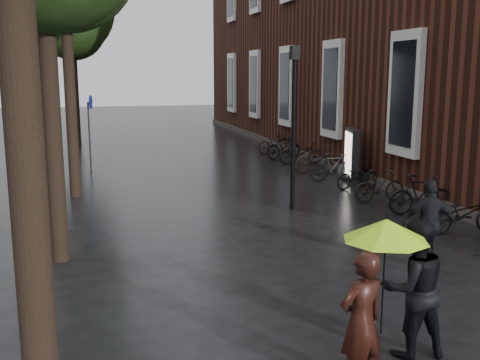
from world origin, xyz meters
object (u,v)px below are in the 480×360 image
object	(u,v)px
person_burgundy	(361,322)
parked_bicycles	(342,169)
pedestrian_walking	(429,224)
ad_lightbox	(352,155)
lamp_post	(294,112)
person_black	(413,288)

from	to	relation	value
person_burgundy	parked_bicycles	bearing A→B (deg)	-129.26
person_burgundy	parked_bicycles	world-z (taller)	person_burgundy
pedestrian_walking	parked_bicycles	world-z (taller)	pedestrian_walking
person_burgundy	parked_bicycles	xyz separation A→B (m)	(5.25, 11.52, -0.36)
ad_lightbox	lamp_post	world-z (taller)	lamp_post
person_burgundy	person_black	distance (m)	1.20
pedestrian_walking	parked_bicycles	bearing A→B (deg)	-89.49
person_burgundy	person_black	xyz separation A→B (m)	(1.04, 0.60, 0.07)
person_burgundy	person_black	bearing A→B (deg)	-164.74
pedestrian_walking	ad_lightbox	size ratio (longest dim) A/B	0.94
person_black	lamp_post	bearing A→B (deg)	-94.66
person_black	lamp_post	world-z (taller)	lamp_post
person_black	person_burgundy	bearing A→B (deg)	34.70
parked_bicycles	person_black	bearing A→B (deg)	-111.09
person_burgundy	ad_lightbox	xyz separation A→B (m)	(5.60, 11.54, 0.06)
parked_bicycles	ad_lightbox	bearing A→B (deg)	2.59
parked_bicycles	ad_lightbox	distance (m)	0.55
person_black	ad_lightbox	size ratio (longest dim) A/B	1.02
person_black	lamp_post	size ratio (longest dim) A/B	0.42
parked_bicycles	ad_lightbox	xyz separation A→B (m)	(0.35, 0.02, 0.42)
person_burgundy	pedestrian_walking	world-z (taller)	pedestrian_walking
person_black	lamp_post	xyz separation A→B (m)	(1.27, 7.73, 1.69)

